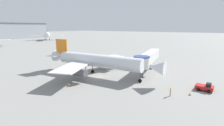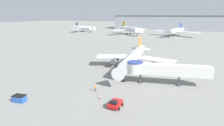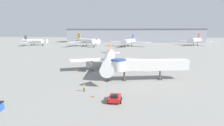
% 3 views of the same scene
% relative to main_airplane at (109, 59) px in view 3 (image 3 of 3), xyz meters
% --- Properties ---
extents(ground_plane, '(800.00, 800.00, 0.00)m').
position_rel_main_airplane_xyz_m(ground_plane, '(-1.65, -0.70, -4.00)').
color(ground_plane, gray).
extents(main_airplane, '(28.03, 33.95, 9.42)m').
position_rel_main_airplane_xyz_m(main_airplane, '(0.00, 0.00, 0.00)').
color(main_airplane, silver).
rests_on(main_airplane, ground_plane).
extents(jet_bridge, '(21.06, 7.18, 5.90)m').
position_rel_main_airplane_xyz_m(jet_bridge, '(10.93, -10.14, 0.22)').
color(jet_bridge, silver).
rests_on(jet_bridge, ground_plane).
extents(pushback_tug_red, '(2.60, 3.43, 1.68)m').
position_rel_main_airplane_xyz_m(pushback_tug_red, '(4.23, -26.09, -3.27)').
color(pushback_tug_red, red).
rests_on(pushback_tug_red, ground_plane).
extents(traffic_cone_apron_front, '(0.38, 0.38, 0.64)m').
position_rel_main_airplane_xyz_m(traffic_cone_apron_front, '(-0.36, -24.14, -3.69)').
color(traffic_cone_apron_front, black).
rests_on(traffic_cone_apron_front, ground_plane).
extents(traffic_cone_port_wing, '(0.50, 0.50, 0.82)m').
position_rel_main_airplane_xyz_m(traffic_cone_port_wing, '(-10.50, -0.96, -3.60)').
color(traffic_cone_port_wing, black).
rests_on(traffic_cone_port_wing, ground_plane).
extents(ground_crew_marshaller, '(0.37, 0.27, 1.72)m').
position_rel_main_airplane_xyz_m(ground_crew_marshaller, '(-3.02, -21.13, -3.00)').
color(ground_crew_marshaller, '#1E2338').
rests_on(ground_crew_marshaller, ground_plane).
extents(background_jet_gray_tail, '(27.82, 30.95, 9.85)m').
position_rel_main_airplane_xyz_m(background_jet_gray_tail, '(-88.59, 107.84, 0.35)').
color(background_jet_gray_tail, silver).
rests_on(background_jet_gray_tail, ground_plane).
extents(background_jet_blue_tail, '(38.10, 34.65, 10.94)m').
position_rel_main_airplane_xyz_m(background_jet_blue_tail, '(5.60, 103.40, 0.79)').
color(background_jet_blue_tail, silver).
rests_on(background_jet_blue_tail, ground_plane).
extents(background_jet_gold_tail, '(30.22, 30.84, 11.77)m').
position_rel_main_airplane_xyz_m(background_jet_gold_tail, '(-34.19, 101.88, 1.13)').
color(background_jet_gold_tail, silver).
rests_on(background_jet_gold_tail, ground_plane).
extents(background_jet_red_tail, '(26.07, 24.55, 11.94)m').
position_rel_main_airplane_xyz_m(background_jet_red_tail, '(69.96, 123.15, 1.21)').
color(background_jet_red_tail, silver).
rests_on(background_jet_red_tail, ground_plane).
extents(terminal_building, '(169.99, 27.74, 17.21)m').
position_rel_main_airplane_xyz_m(terminal_building, '(10.81, 174.30, 4.62)').
color(terminal_building, '#999EA8').
rests_on(terminal_building, ground_plane).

